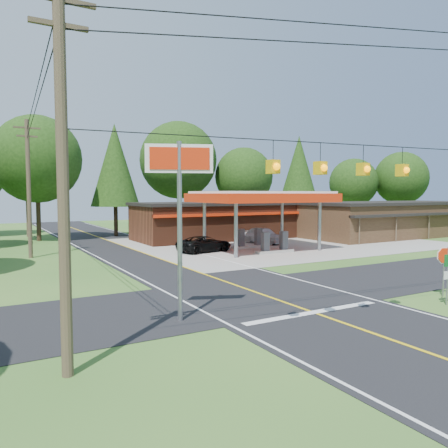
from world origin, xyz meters
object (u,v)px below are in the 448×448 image
gas_canopy (262,199)px  sedan_car (264,235)px  suv_car (205,244)px  octagonal_stop_sign (444,260)px  big_stop_sign (180,189)px

gas_canopy → sedan_car: bearing=53.1°
suv_car → octagonal_stop_sign: 19.12m
sedan_car → big_stop_sign: (-17.00, -19.01, 4.08)m
suv_car → big_stop_sign: size_ratio=0.70×
gas_canopy → octagonal_stop_sign: bearing=-96.5°
gas_canopy → suv_car: 5.97m
suv_car → octagonal_stop_sign: (2.50, -18.92, 1.05)m
suv_car → sedan_car: bearing=-82.8°
gas_canopy → suv_car: (-4.50, 1.50, -3.62)m
gas_canopy → big_stop_sign: bearing=-133.0°
suv_car → octagonal_stop_sign: octagonal_stop_sign is taller
big_stop_sign → suv_car: bearing=60.1°
suv_car → octagonal_stop_sign: bearing=176.3°
big_stop_sign → gas_canopy: bearing=47.0°
gas_canopy → sedan_car: 6.10m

